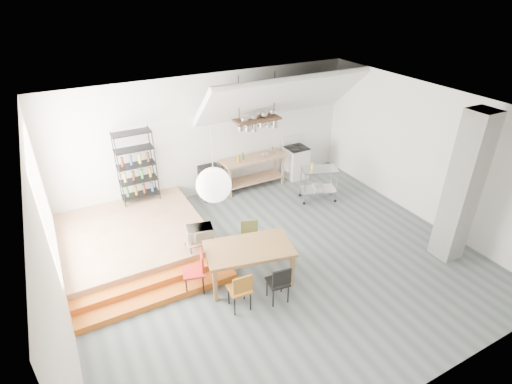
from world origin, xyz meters
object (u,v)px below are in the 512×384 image
stove (296,162)px  mini_fridge (211,182)px  rolling_cart (319,180)px  dining_table (249,251)px

stove → mini_fridge: bearing=179.1°
mini_fridge → rolling_cart: bearing=-31.0°
rolling_cart → mini_fridge: 2.86m
dining_table → rolling_cart: rolling_cart is taller
dining_table → stove: bearing=58.3°
stove → dining_table: bearing=-134.1°
dining_table → mini_fridge: size_ratio=2.07×
rolling_cart → stove: bearing=101.4°
stove → dining_table: (-3.28, -3.39, 0.22)m
rolling_cart → mini_fridge: (-2.45, 1.47, -0.15)m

